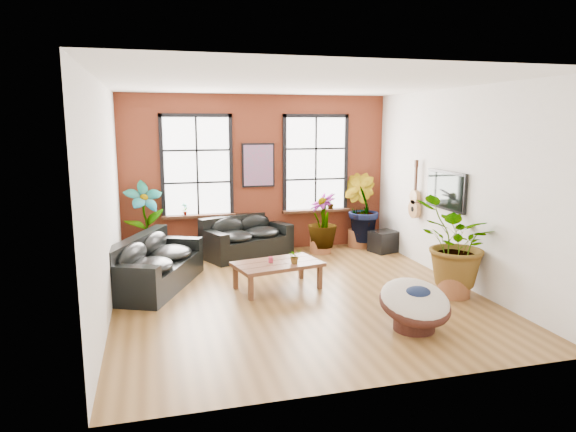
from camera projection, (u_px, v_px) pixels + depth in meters
name	position (u px, v px, depth m)	size (l,w,h in m)	color
room	(295.00, 192.00, 8.58)	(6.04, 6.54, 3.54)	brown
sofa_back	(246.00, 238.00, 11.25)	(2.11, 1.61, 0.87)	black
sofa_left	(153.00, 265.00, 9.06)	(1.80, 2.47, 0.90)	black
coffee_table	(277.00, 265.00, 8.97)	(1.63, 1.15, 0.57)	#512F1D
papasan_chair	(415.00, 303.00, 7.18)	(1.04, 1.06, 0.75)	#391B14
poster	(258.00, 165.00, 11.43)	(0.74, 0.06, 0.98)	black
tv_wall_unit	(436.00, 194.00, 9.79)	(0.13, 1.86, 1.20)	black
media_box	(384.00, 241.00, 11.59)	(0.69, 0.62, 0.48)	black
pot_back_left	(148.00, 252.00, 10.87)	(0.63, 0.63, 0.38)	brown
pot_back_right	(360.00, 238.00, 12.10)	(0.60, 0.60, 0.41)	brown
pot_right_wall	(454.00, 285.00, 8.62)	(0.71, 0.71, 0.40)	brown
pot_mid	(320.00, 245.00, 11.53)	(0.54, 0.54, 0.35)	brown
floor_plant_back_left	(145.00, 218.00, 10.72)	(0.81, 0.55, 1.55)	#2C6019
floor_plant_back_right	(361.00, 207.00, 11.94)	(0.87, 0.70, 1.58)	#2C6019
floor_plant_right_wall	(457.00, 243.00, 8.49)	(1.35, 1.17, 1.50)	#2C6019
floor_plant_mid	(322.00, 220.00, 11.41)	(0.68, 0.68, 1.21)	#2C6019
table_plant	(295.00, 256.00, 8.88)	(0.23, 0.20, 0.26)	#2C6019
sill_plant_left	(185.00, 209.00, 11.13)	(0.14, 0.10, 0.27)	#2C6019
sill_plant_right	(330.00, 203.00, 11.98)	(0.15, 0.15, 0.27)	#2C6019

